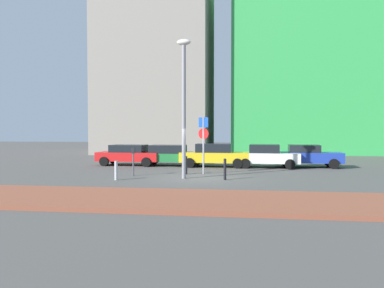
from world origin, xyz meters
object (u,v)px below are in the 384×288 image
Objects in this scene: parked_car_green at (171,155)px; parking_meter at (133,158)px; parked_car_blue at (308,156)px; traffic_bollard_mid at (225,169)px; parked_car_red at (129,154)px; parked_car_white at (267,156)px; traffic_bollard_near at (186,165)px; parking_sign_post at (203,138)px; street_lamp at (184,97)px; parked_car_yellow at (214,155)px; traffic_bollard_far at (116,170)px.

parked_car_green is 3.09× the size of parking_meter.
parked_car_blue is 4.11× the size of traffic_bollard_mid.
parked_car_white reaches higher than parked_car_red.
parked_car_white is at bearing 43.14° from traffic_bollard_near.
parking_sign_post is 2.13× the size of parking_meter.
parked_car_white is 6.93m from traffic_bollard_mid.
parked_car_white is 8.37m from street_lamp.
parking_meter reaches higher than traffic_bollard_near.
parked_car_red is at bearing 177.15° from parked_car_yellow.
traffic_bollard_far is at bearing -142.98° from parked_car_blue.
traffic_bollard_mid reaches higher than traffic_bollard_far.
parked_car_yellow is at bearing -2.85° from parked_car_red.
traffic_bollard_far is (1.70, -7.55, -0.30)m from parked_car_red.
parked_car_green is 0.66× the size of street_lamp.
traffic_bollard_near is (-0.18, 1.82, -3.60)m from street_lamp.
parked_car_white is 0.60× the size of street_lamp.
traffic_bollard_near is at bearing 95.55° from street_lamp.
traffic_bollard_near is 3.07m from traffic_bollard_mid.
parked_car_blue is 0.61× the size of street_lamp.
parked_car_white is 0.98× the size of parked_car_blue.
parked_car_green reaches higher than traffic_bollard_near.
traffic_bollard_near is (-7.38, -4.99, -0.27)m from parked_car_blue.
parked_car_green is 9.11m from parked_car_blue.
parked_car_blue is at bearing 36.43° from parking_sign_post.
traffic_bollard_mid reaches higher than traffic_bollard_near.
parked_car_green reaches higher than traffic_bollard_far.
parked_car_yellow is at bearing 74.25° from traffic_bollard_near.
parked_car_blue is at bearing 34.06° from traffic_bollard_near.
parking_sign_post reaches higher than traffic_bollard_mid.
traffic_bollard_near is at bearing -105.75° from parked_car_yellow.
parking_sign_post is 3.06m from traffic_bollard_mid.
traffic_bollard_mid is at bearing -59.89° from parked_car_green.
parked_car_red is 1.05× the size of parked_car_blue.
parked_car_blue is at bearing 12.51° from parked_car_white.
parked_car_green reaches higher than traffic_bollard_mid.
traffic_bollard_mid is (2.07, -0.27, -3.58)m from street_lamp.
parked_car_white reaches higher than parking_meter.
street_lamp is (4.89, -6.53, 3.33)m from parked_car_red.
parked_car_white is (3.44, -0.02, -0.02)m from parked_car_yellow.
street_lamp is (-0.78, -2.07, 2.09)m from parking_sign_post.
parked_car_blue reaches higher than traffic_bollard_near.
parking_sign_post is at bearing 19.70° from parking_meter.
parking_sign_post is (5.66, -4.46, 1.24)m from parked_car_red.
street_lamp is (-4.51, -6.22, 3.32)m from parked_car_white.
parked_car_green is 4.95× the size of traffic_bollard_far.
parked_car_blue is (9.11, 0.23, 0.01)m from parked_car_green.
parked_car_yellow is 4.56× the size of traffic_bollard_near.
parked_car_yellow is 6.59m from traffic_bollard_mid.
parked_car_yellow is at bearing -6.77° from parked_car_green.
parked_car_green is at bearing 106.12° from street_lamp.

